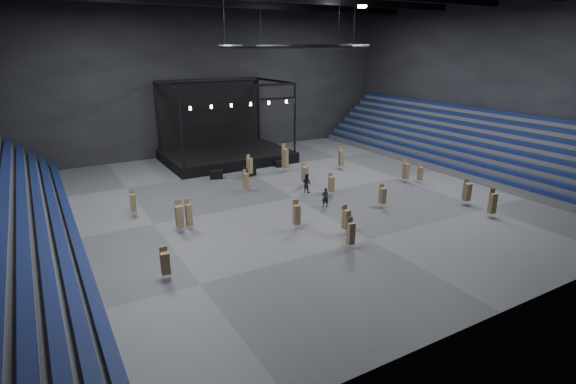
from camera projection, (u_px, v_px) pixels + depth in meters
floor at (294, 198)px, 40.37m from camera, size 50.00×50.00×0.00m
wall_back at (206, 80)px, 54.83m from camera, size 50.00×0.20×18.00m
wall_front at (531, 140)px, 20.28m from camera, size 50.00×0.20×18.00m
wall_right at (489, 84)px, 49.42m from camera, size 0.20×42.00×18.00m
bleachers_right at (468, 150)px, 50.72m from camera, size 7.20×40.00×6.40m
stage at (224, 148)px, 53.27m from camera, size 14.00×10.00×9.20m
truss_ring at (294, 46)px, 36.30m from camera, size 12.30×12.30×5.15m
flight_case_left at (216, 175)px, 45.94m from camera, size 1.43×1.02×0.86m
flight_case_mid at (249, 172)px, 46.99m from camera, size 1.46×0.93×0.90m
flight_case_right at (281, 164)px, 50.37m from camera, size 1.17×0.87×0.70m
chair_stack_0 at (346, 219)px, 32.41m from camera, size 0.54×0.54×2.16m
chair_stack_1 at (341, 158)px, 49.32m from camera, size 0.53×0.53×2.50m
chair_stack_2 at (351, 233)px, 29.97m from camera, size 0.48×0.48×2.24m
chair_stack_3 at (467, 191)px, 38.13m from camera, size 0.57×0.57×2.32m
chair_stack_4 at (285, 158)px, 48.22m from camera, size 0.67×0.67×3.04m
chair_stack_5 at (246, 180)px, 41.88m from camera, size 0.50×0.50×2.07m
chair_stack_6 at (179, 216)px, 32.52m from camera, size 0.57×0.57×2.47m
chair_stack_7 at (133, 202)px, 35.83m from camera, size 0.52×0.52×2.16m
chair_stack_8 at (250, 165)px, 46.30m from camera, size 0.61×0.61×2.38m
chair_stack_9 at (165, 262)px, 26.00m from camera, size 0.51×0.51×2.03m
chair_stack_10 at (189, 214)px, 33.10m from camera, size 0.43×0.43×2.37m
chair_stack_11 at (331, 184)px, 40.76m from camera, size 0.51×0.51×2.07m
chair_stack_12 at (383, 195)px, 37.67m from camera, size 0.48×0.48×2.02m
chair_stack_13 at (406, 171)px, 44.46m from camera, size 0.52×0.52×2.30m
chair_stack_14 at (493, 203)px, 35.42m from camera, size 0.56×0.56×2.41m
chair_stack_15 at (420, 173)px, 44.28m from camera, size 0.44×0.44×1.97m
chair_stack_16 at (296, 214)px, 33.18m from camera, size 0.57×0.57×2.25m
chair_stack_17 at (305, 174)px, 43.43m from camera, size 0.60×0.60×2.27m
man_center at (325, 197)px, 37.88m from camera, size 0.70×0.55×1.69m
crew_member at (307, 183)px, 41.63m from camera, size 0.92×1.04×1.77m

